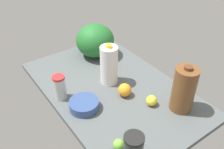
# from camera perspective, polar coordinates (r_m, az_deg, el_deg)

# --- Properties ---
(countertop) EXTENTS (1.20, 0.76, 0.03)m
(countertop) POSITION_cam_1_polar(r_m,az_deg,el_deg) (1.61, -0.00, -3.32)
(countertop) COLOR #505758
(countertop) RESTS_ON ground
(milk_jug) EXTENTS (0.11, 0.11, 0.28)m
(milk_jug) POSITION_cam_1_polar(r_m,az_deg,el_deg) (1.58, -0.68, 2.18)
(milk_jug) COLOR white
(milk_jug) RESTS_ON countertop
(chocolate_milk_jug) EXTENTS (0.13, 0.13, 0.29)m
(chocolate_milk_jug) POSITION_cam_1_polar(r_m,az_deg,el_deg) (1.42, 16.09, -3.28)
(chocolate_milk_jug) COLOR brown
(chocolate_milk_jug) RESTS_ON countertop
(watermelon) EXTENTS (0.28, 0.28, 0.25)m
(watermelon) POSITION_cam_1_polar(r_m,az_deg,el_deg) (1.88, -3.88, 7.76)
(watermelon) COLOR #216B2A
(watermelon) RESTS_ON countertop
(mixing_bowl) EXTENTS (0.17, 0.17, 0.05)m
(mixing_bowl) POSITION_cam_1_polar(r_m,az_deg,el_deg) (1.45, -6.40, -6.90)
(mixing_bowl) COLOR #334C84
(mixing_bowl) RESTS_ON countertop
(tumbler_cup) EXTENTS (0.07, 0.07, 0.16)m
(tumbler_cup) POSITION_cam_1_polar(r_m,az_deg,el_deg) (1.51, -11.85, -2.87)
(tumbler_cup) COLOR silver
(tumbler_cup) RESTS_ON countertop
(orange_by_jug) EXTENTS (0.08, 0.08, 0.08)m
(orange_by_jug) POSITION_cam_1_polar(r_m,az_deg,el_deg) (1.52, 2.91, -3.55)
(orange_by_jug) COLOR orange
(orange_by_jug) RESTS_ON countertop
(lime_near_front) EXTENTS (0.06, 0.06, 0.06)m
(lime_near_front) POSITION_cam_1_polar(r_m,az_deg,el_deg) (1.24, 1.55, -15.71)
(lime_near_front) COLOR #6EB73B
(lime_near_front) RESTS_ON countertop
(lemon_beside_bowl) EXTENTS (0.06, 0.06, 0.06)m
(lemon_beside_bowl) POSITION_cam_1_polar(r_m,az_deg,el_deg) (1.47, 9.02, -5.91)
(lemon_beside_bowl) COLOR yellow
(lemon_beside_bowl) RESTS_ON countertop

